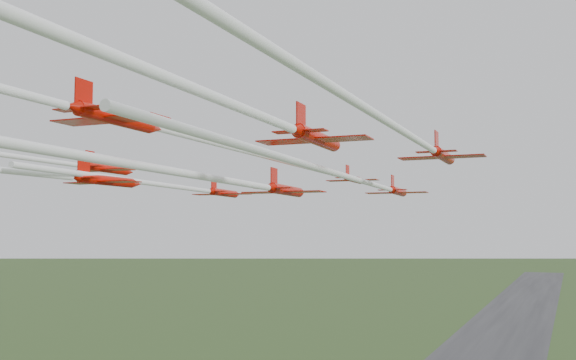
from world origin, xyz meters
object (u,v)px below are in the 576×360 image
at_px(jet_row2_left, 189,188).
at_px(jet_row2_right, 362,181).
at_px(jet_row4_right, 266,118).
at_px(jet_lead, 311,168).
at_px(jet_row3_mid, 233,181).
at_px(jet_row3_right, 415,139).
at_px(jet_row3_left, 54,162).

relative_size(jet_row2_left, jet_row2_right, 0.69).
distance_m(jet_row2_right, jet_row4_right, 24.64).
height_order(jet_lead, jet_row3_mid, jet_lead).
height_order(jet_row3_mid, jet_row3_right, jet_row3_right).
xyz_separation_m(jet_row3_right, jet_row4_right, (-6.97, -14.26, -0.04)).
relative_size(jet_row3_mid, jet_row4_right, 1.19).
relative_size(jet_lead, jet_row3_left, 1.58).
height_order(jet_row3_left, jet_row4_right, jet_row4_right).
xyz_separation_m(jet_lead, jet_row2_right, (10.94, -13.30, -2.94)).
bearing_deg(jet_row4_right, jet_row2_left, 128.05).
bearing_deg(jet_row3_mid, jet_lead, 90.37).
bearing_deg(jet_row2_left, jet_lead, 29.06).
xyz_separation_m(jet_row2_right, jet_row3_mid, (-9.03, -11.05, -0.53)).
relative_size(jet_row2_right, jet_row3_right, 1.22).
bearing_deg(jet_row2_left, jet_row3_mid, -52.26).
bearing_deg(jet_row2_left, jet_row2_right, -16.31).
xyz_separation_m(jet_row2_left, jet_row3_right, (31.57, -14.70, 2.44)).
height_order(jet_row2_left, jet_row4_right, jet_row4_right).
height_order(jet_row3_right, jet_row4_right, jet_row4_right).
height_order(jet_row2_left, jet_row2_right, jet_row2_left).
height_order(jet_lead, jet_row3_right, jet_lead).
height_order(jet_row2_right, jet_row3_left, jet_row3_left).
distance_m(jet_row2_right, jet_row3_left, 34.51).
bearing_deg(jet_row4_right, jet_lead, 105.10).
xyz_separation_m(jet_row2_left, jet_row3_left, (-9.67, -12.85, 2.50)).
height_order(jet_row2_left, jet_row3_right, jet_row3_right).
bearing_deg(jet_row3_mid, jet_row3_right, -1.35).
relative_size(jet_row2_left, jet_row3_right, 0.84).
relative_size(jet_row2_left, jet_row3_mid, 0.78).
height_order(jet_lead, jet_row2_left, jet_lead).
relative_size(jet_row2_right, jet_row4_right, 1.34).
distance_m(jet_row3_left, jet_row4_right, 37.87).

